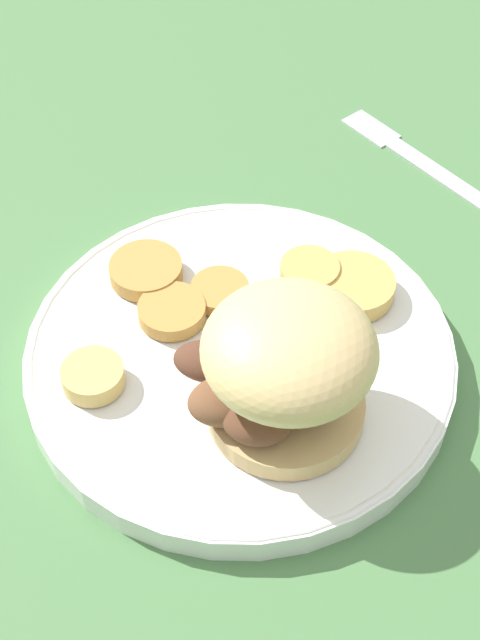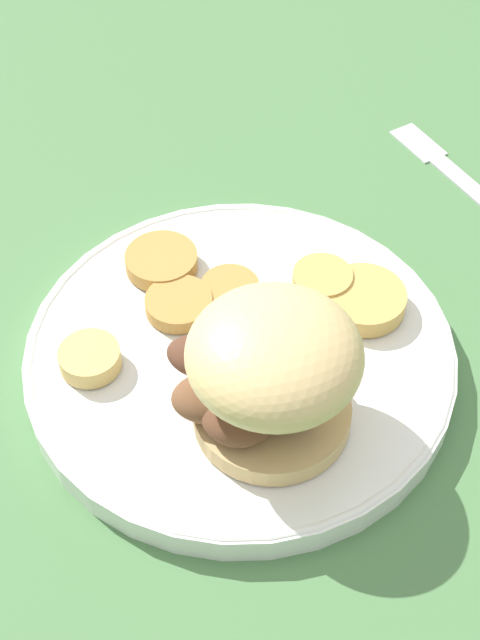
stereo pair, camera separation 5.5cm
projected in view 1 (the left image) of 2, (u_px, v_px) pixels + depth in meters
ground_plane at (240, 366)px, 0.59m from camera, size 4.00×4.00×0.00m
dinner_plate at (240, 355)px, 0.58m from camera, size 0.28×0.28×0.02m
sandwich at (276, 370)px, 0.50m from camera, size 0.11×0.11×0.09m
potato_round_0 at (93, 376)px, 0.55m from camera, size 0.04×0.04×0.01m
potato_round_1 at (172, 311)px, 0.58m from camera, size 0.04×0.04×0.01m
potato_round_2 at (220, 291)px, 0.60m from camera, size 0.04×0.04×0.01m
potato_round_3 at (353, 287)px, 0.60m from camera, size 0.06×0.06×0.01m
potato_round_4 at (309, 273)px, 0.60m from camera, size 0.04×0.04×0.02m
potato_round_5 at (146, 270)px, 0.61m from camera, size 0.05×0.05×0.01m
fork at (416, 158)px, 0.73m from camera, size 0.16×0.05×0.00m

